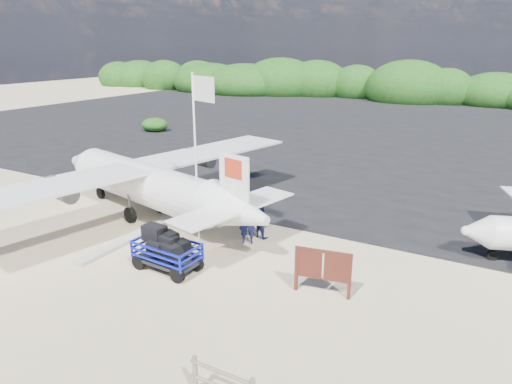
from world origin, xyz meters
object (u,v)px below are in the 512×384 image
Objects in this scene: crew_a at (247,221)px; aircraft_small at (281,116)px; signboard at (321,294)px; crew_b at (261,220)px; flagpole at (199,242)px; baggage_cart at (168,270)px.

aircraft_small is (-13.78, 31.18, -0.94)m from crew_a.
aircraft_small reaches higher than signboard.
signboard is 5.01m from crew_b.
flagpole reaches higher than aircraft_small.
crew_b is (1.94, 1.66, 0.75)m from flagpole.
aircraft_small is at bearing -90.28° from crew_a.
flagpole is 4.46× the size of crew_b.
baggage_cart is at bearing -79.99° from flagpole.
baggage_cart is 1.31× the size of signboard.
flagpole is 3.55× the size of crew_a.
crew_b is 0.22× the size of aircraft_small.
signboard is 0.28× the size of aircraft_small.
crew_a is 34.10m from aircraft_small.
baggage_cart is at bearing 44.72° from crew_a.
flagpole is at bearing 2.73° from crew_a.
aircraft_small is at bearing 110.56° from flagpole.
crew_a reaches higher than aircraft_small.
flagpole is (-0.44, 2.49, 0.00)m from baggage_cart.
flagpole reaches higher than baggage_cart.
signboard is at bearing 126.66° from crew_a.
crew_b is at bearing 40.49° from flagpole.
aircraft_small is at bearing 113.23° from baggage_cart.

